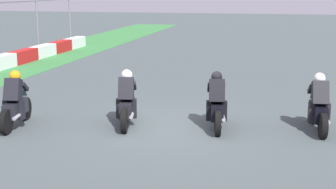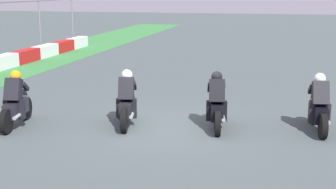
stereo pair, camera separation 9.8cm
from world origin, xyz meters
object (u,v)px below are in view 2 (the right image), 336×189
at_px(rider_lane_b, 216,105).
at_px(rider_lane_d, 16,104).
at_px(rider_lane_a, 319,108).
at_px(rider_lane_c, 127,103).

bearing_deg(rider_lane_b, rider_lane_d, 91.16).
distance_m(rider_lane_a, rider_lane_b, 2.63).
height_order(rider_lane_b, rider_lane_c, same).
relative_size(rider_lane_a, rider_lane_b, 1.01).
bearing_deg(rider_lane_c, rider_lane_b, -95.12).
xyz_separation_m(rider_lane_a, rider_lane_d, (-1.44, 7.84, 0.00)).
relative_size(rider_lane_c, rider_lane_d, 0.99).
bearing_deg(rider_lane_c, rider_lane_d, 93.65).
bearing_deg(rider_lane_b, rider_lane_a, -92.63).
bearing_deg(rider_lane_c, rider_lane_a, -94.57).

